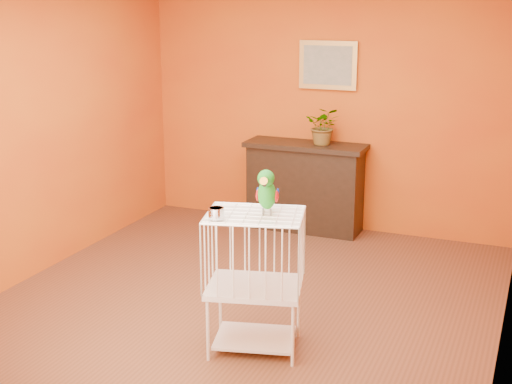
% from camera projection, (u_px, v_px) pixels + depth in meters
% --- Properties ---
extents(ground, '(4.50, 4.50, 0.00)m').
position_uv_depth(ground, '(244.00, 303.00, 5.87)').
color(ground, brown).
rests_on(ground, ground).
extents(room_shell, '(4.50, 4.50, 4.50)m').
position_uv_depth(room_shell, '(243.00, 112.00, 5.45)').
color(room_shell, '#C55C12').
rests_on(room_shell, ground).
extents(console_cabinet, '(1.28, 0.46, 0.95)m').
position_uv_depth(console_cabinet, '(305.00, 187.00, 7.61)').
color(console_cabinet, black).
rests_on(console_cabinet, ground).
extents(potted_plant, '(0.42, 0.45, 0.31)m').
position_uv_depth(potted_plant, '(323.00, 130.00, 7.36)').
color(potted_plant, '#26722D').
rests_on(potted_plant, console_cabinet).
extents(framed_picture, '(0.62, 0.04, 0.50)m').
position_uv_depth(framed_picture, '(328.00, 65.00, 7.38)').
color(framed_picture, '#C09144').
rests_on(framed_picture, room_shell).
extents(birdcage, '(0.75, 0.65, 1.00)m').
position_uv_depth(birdcage, '(255.00, 280.00, 4.98)').
color(birdcage, white).
rests_on(birdcage, ground).
extents(feed_cup, '(0.11, 0.11, 0.07)m').
position_uv_depth(feed_cup, '(216.00, 213.00, 4.73)').
color(feed_cup, silver).
rests_on(feed_cup, birdcage).
extents(parrot, '(0.17, 0.29, 0.33)m').
position_uv_depth(parrot, '(267.00, 191.00, 4.79)').
color(parrot, '#59544C').
rests_on(parrot, birdcage).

